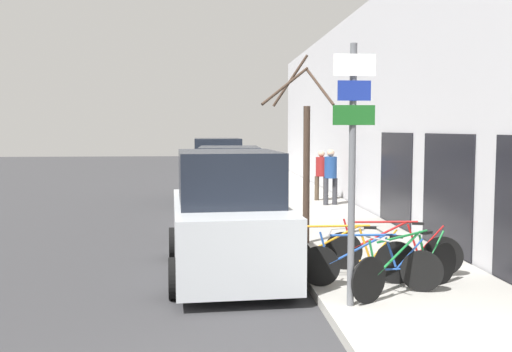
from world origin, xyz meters
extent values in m
plane|color=#333335|center=(0.00, 11.20, 0.00)|extent=(80.00, 80.00, 0.00)
cube|color=#9E9B93|center=(2.60, 14.00, 0.07)|extent=(3.20, 32.00, 0.15)
cube|color=#BCBCC1|center=(4.35, 14.00, 3.25)|extent=(0.20, 32.00, 6.50)
cube|color=black|center=(4.23, 6.94, 1.35)|extent=(0.03, 2.37, 2.39)
cube|color=black|center=(4.23, 10.11, 1.35)|extent=(0.03, 2.37, 2.39)
cylinder|color=#595B60|center=(1.36, 3.49, 1.98)|extent=(0.10, 0.10, 3.66)
cube|color=white|center=(1.36, 3.43, 3.51)|extent=(0.59, 0.02, 0.30)
cube|color=navy|center=(1.36, 3.43, 3.16)|extent=(0.46, 0.02, 0.27)
cube|color=#19591E|center=(1.36, 3.43, 2.83)|extent=(0.59, 0.02, 0.27)
cylinder|color=black|center=(1.64, 3.54, 0.49)|extent=(0.60, 0.38, 0.68)
cylinder|color=black|center=(3.11, 4.44, 0.49)|extent=(0.60, 0.38, 0.68)
cylinder|color=#197233|center=(2.20, 3.88, 0.80)|extent=(0.84, 0.53, 0.56)
cylinder|color=#197233|center=(2.27, 3.93, 1.04)|extent=(0.98, 0.62, 0.09)
cylinder|color=#197233|center=(2.67, 4.17, 0.78)|extent=(0.19, 0.14, 0.49)
cylinder|color=#197233|center=(2.86, 4.29, 0.52)|extent=(0.53, 0.34, 0.08)
cylinder|color=#197233|center=(2.93, 4.33, 0.75)|extent=(0.40, 0.26, 0.54)
cylinder|color=#197233|center=(1.72, 3.59, 0.78)|extent=(0.19, 0.13, 0.59)
cube|color=black|center=(2.75, 4.22, 1.04)|extent=(0.21, 0.17, 0.04)
cylinder|color=#99999E|center=(1.79, 3.63, 1.07)|extent=(0.25, 0.39, 0.02)
cylinder|color=black|center=(1.13, 4.50, 0.47)|extent=(0.63, 0.22, 0.65)
cylinder|color=black|center=(2.62, 4.05, 0.47)|extent=(0.63, 0.22, 0.65)
cylinder|color=#1E4799|center=(1.69, 4.33, 0.77)|extent=(0.85, 0.29, 0.53)
cylinder|color=#1E4799|center=(1.76, 4.31, 1.00)|extent=(0.98, 0.33, 0.08)
cylinder|color=#1E4799|center=(2.17, 4.18, 0.75)|extent=(0.19, 0.09, 0.46)
cylinder|color=#1E4799|center=(2.36, 4.13, 0.50)|extent=(0.53, 0.19, 0.08)
cylinder|color=#1E4799|center=(2.43, 4.10, 0.72)|extent=(0.40, 0.15, 0.52)
cylinder|color=#1E4799|center=(1.20, 4.47, 0.75)|extent=(0.19, 0.08, 0.56)
cube|color=black|center=(2.25, 4.16, 0.99)|extent=(0.21, 0.13, 0.04)
cylinder|color=#99999E|center=(1.28, 4.45, 1.02)|extent=(0.15, 0.43, 0.02)
cylinder|color=black|center=(0.77, 5.01, 0.50)|extent=(0.67, 0.23, 0.69)
cylinder|color=black|center=(2.38, 4.53, 0.50)|extent=(0.67, 0.23, 0.69)
cylinder|color=orange|center=(1.37, 4.83, 0.82)|extent=(0.92, 0.30, 0.57)
cylinder|color=orange|center=(1.45, 4.80, 1.06)|extent=(1.06, 0.35, 0.09)
cylinder|color=orange|center=(1.90, 4.67, 0.79)|extent=(0.20, 0.09, 0.50)
cylinder|color=orange|center=(2.10, 4.61, 0.52)|extent=(0.58, 0.20, 0.08)
cylinder|color=orange|center=(2.18, 4.59, 0.76)|extent=(0.43, 0.15, 0.55)
cylinder|color=orange|center=(0.85, 4.98, 0.79)|extent=(0.20, 0.09, 0.60)
cube|color=black|center=(1.98, 4.65, 1.05)|extent=(0.21, 0.13, 0.04)
cylinder|color=#99999E|center=(0.93, 4.96, 1.08)|extent=(0.15, 0.43, 0.02)
cylinder|color=black|center=(1.76, 5.53, 0.49)|extent=(0.64, 0.26, 0.67)
cylinder|color=black|center=(3.35, 4.98, 0.49)|extent=(0.64, 0.26, 0.67)
cylinder|color=red|center=(2.35, 5.32, 0.80)|extent=(0.90, 0.35, 0.55)
cylinder|color=red|center=(2.43, 5.30, 1.03)|extent=(1.04, 0.40, 0.09)
cylinder|color=red|center=(2.87, 5.14, 0.77)|extent=(0.20, 0.10, 0.48)
cylinder|color=red|center=(3.07, 5.07, 0.51)|extent=(0.57, 0.22, 0.08)
cylinder|color=red|center=(3.15, 5.04, 0.75)|extent=(0.43, 0.17, 0.54)
cylinder|color=red|center=(1.84, 5.51, 0.77)|extent=(0.20, 0.10, 0.58)
cube|color=black|center=(2.95, 5.11, 1.03)|extent=(0.22, 0.14, 0.04)
cylinder|color=#99999E|center=(1.92, 5.48, 1.06)|extent=(0.17, 0.42, 0.02)
cube|color=#B2B7BC|center=(-0.28, 5.94, 0.76)|extent=(2.16, 4.50, 1.16)
cube|color=black|center=(-0.27, 5.76, 1.80)|extent=(1.84, 2.38, 0.92)
cylinder|color=black|center=(-1.31, 7.24, 0.32)|extent=(0.26, 0.66, 0.65)
cylinder|color=black|center=(0.58, 7.35, 0.32)|extent=(0.26, 0.66, 0.65)
cylinder|color=black|center=(-1.14, 4.52, 0.32)|extent=(0.26, 0.66, 0.65)
cylinder|color=black|center=(0.75, 4.64, 0.32)|extent=(0.26, 0.66, 0.65)
cube|color=silver|center=(-0.04, 11.30, 0.75)|extent=(1.91, 4.66, 1.18)
cube|color=black|center=(-0.05, 11.11, 1.75)|extent=(1.66, 2.44, 0.82)
cylinder|color=black|center=(-0.88, 12.75, 0.30)|extent=(0.24, 0.61, 0.60)
cylinder|color=black|center=(0.89, 12.70, 0.30)|extent=(0.24, 0.61, 0.60)
cylinder|color=black|center=(-0.97, 9.89, 0.30)|extent=(0.24, 0.61, 0.60)
cylinder|color=black|center=(0.80, 9.84, 0.30)|extent=(0.24, 0.61, 0.60)
cube|color=#51565B|center=(-0.27, 16.63, 0.76)|extent=(1.90, 4.53, 1.17)
cube|color=black|center=(-0.27, 16.45, 1.82)|extent=(1.68, 2.37, 0.95)
cylinder|color=black|center=(-1.20, 18.01, 0.33)|extent=(0.23, 0.66, 0.65)
cylinder|color=black|center=(0.61, 18.04, 0.33)|extent=(0.23, 0.66, 0.65)
cylinder|color=black|center=(-1.15, 15.22, 0.33)|extent=(0.23, 0.66, 0.65)
cylinder|color=black|center=(0.67, 15.26, 0.33)|extent=(0.23, 0.66, 0.65)
cylinder|color=#333338|center=(3.54, 14.08, 0.59)|extent=(0.17, 0.17, 0.88)
cylinder|color=#333338|center=(3.24, 14.03, 0.59)|extent=(0.17, 0.17, 0.88)
cylinder|color=navy|center=(3.39, 14.05, 1.38)|extent=(0.40, 0.40, 0.70)
sphere|color=tan|center=(3.39, 14.05, 1.85)|extent=(0.24, 0.24, 0.24)
cylinder|color=#4C3D2D|center=(3.48, 15.25, 0.57)|extent=(0.16, 0.16, 0.84)
cylinder|color=#4C3D2D|center=(3.18, 15.30, 0.57)|extent=(0.16, 0.16, 0.84)
cylinder|color=maroon|center=(3.33, 15.28, 1.33)|extent=(0.39, 0.39, 0.67)
sphere|color=tan|center=(3.33, 15.28, 1.77)|extent=(0.23, 0.23, 0.23)
cylinder|color=#3D2D23|center=(1.51, 7.93, 1.64)|extent=(0.15, 0.15, 2.98)
cylinder|color=#3D2D23|center=(1.15, 7.99, 3.67)|extent=(0.77, 0.20, 1.11)
cylinder|color=#3D2D23|center=(0.99, 7.55, 3.53)|extent=(1.10, 0.82, 0.86)
cylinder|color=#3D2D23|center=(1.71, 7.55, 3.51)|extent=(0.48, 0.82, 0.81)
camera|label=1|loc=(-0.64, -4.25, 2.64)|focal=40.00mm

